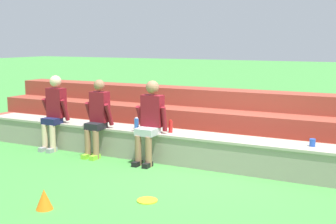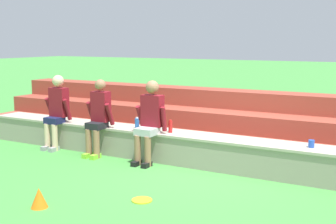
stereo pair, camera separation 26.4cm
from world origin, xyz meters
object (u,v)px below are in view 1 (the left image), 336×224
Objects in this scene: person_left_of_center at (97,116)px; person_center at (150,119)px; frisbee at (147,200)px; person_far_left at (54,110)px; sports_cone at (44,199)px; plastic_cup_left_end at (312,143)px; water_bottle_near_right at (171,127)px; water_bottle_mid_right at (136,123)px.

person_left_of_center is 0.98× the size of person_center.
person_far_left is at bearing 150.99° from frisbee.
person_far_left is 5.57× the size of sports_cone.
person_center is at bearing -173.98° from plastic_cup_left_end.
person_center is 6.31× the size of water_bottle_near_right.
water_bottle_mid_right is 2.79m from sports_cone.
plastic_cup_left_end is 0.42× the size of frisbee.
plastic_cup_left_end is at bearing 47.79° from frisbee.
person_far_left is at bearing -174.99° from water_bottle_near_right.
person_left_of_center is 1.07m from person_center.
water_bottle_mid_right reaches higher than sports_cone.
water_bottle_mid_right reaches higher than frisbee.
person_left_of_center is 1.38m from water_bottle_near_right.
frisbee is 1.06× the size of sports_cone.
water_bottle_near_right is 1.08× the size of water_bottle_mid_right.
person_far_left is at bearing 128.66° from sports_cone.
plastic_cup_left_end is (2.63, 0.28, -0.19)m from person_center.
person_far_left is 5.23× the size of frisbee.
plastic_cup_left_end is (3.70, 0.31, -0.16)m from person_left_of_center.
person_left_of_center reaches higher than plastic_cup_left_end.
person_center is 0.39m from water_bottle_near_right.
person_left_of_center is 12.15× the size of plastic_cup_left_end.
person_center is at bearing -142.02° from water_bottle_near_right.
person_far_left reaches higher than water_bottle_mid_right.
person_left_of_center is at bearing -178.13° from person_center.
person_center is 2.66m from plastic_cup_left_end.
sports_cone is (-0.12, -2.48, -0.64)m from person_center.
water_bottle_mid_right is at bearing -179.37° from plastic_cup_left_end.
sports_cone is at bearing -98.47° from water_bottle_near_right.
water_bottle_mid_right is at bearing 178.07° from water_bottle_near_right.
person_left_of_center is 2.64m from frisbee.
person_far_left is 1.01× the size of person_center.
person_far_left is 3.51m from frisbee.
person_left_of_center is at bearing -2.48° from person_far_left.
person_center is 2.57m from sports_cone.
person_left_of_center is 6.21× the size of water_bottle_near_right.
sports_cone is at bearing -140.42° from frisbee.
plastic_cup_left_end reaches higher than frisbee.
frisbee is at bearing -39.62° from person_left_of_center.
frisbee is 1.31m from sports_cone.
person_center is at bearing -0.28° from person_far_left.
sports_cone is at bearing -51.34° from person_far_left.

